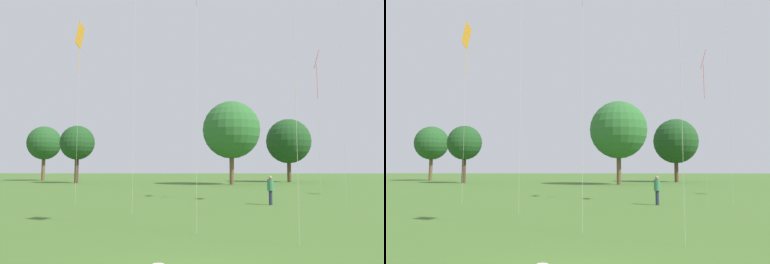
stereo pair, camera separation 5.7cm
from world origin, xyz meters
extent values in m
cylinder|color=#282D42|center=(4.32, 15.97, 0.42)|extent=(0.30, 0.30, 0.85)
cylinder|color=#387A51|center=(4.32, 15.97, 1.18)|extent=(0.54, 0.54, 0.67)
sphere|color=#A37556|center=(4.32, 15.97, 1.62)|extent=(0.23, 0.23, 0.23)
cylinder|color=#BCB7A8|center=(-3.20, 11.62, 7.34)|extent=(0.01, 0.01, 14.67)
cube|color=orange|center=(-7.56, 16.12, 10.64)|extent=(0.38, 1.39, 1.36)
cylinder|color=orange|center=(-7.56, 16.12, 9.14)|extent=(0.02, 0.02, 2.04)
cylinder|color=#BCB7A8|center=(-7.56, 16.12, 5.32)|extent=(0.01, 0.01, 10.63)
cylinder|color=#BCB7A8|center=(8.76, 15.84, 7.80)|extent=(0.01, 0.01, 15.59)
cylinder|color=#BCB7A8|center=(2.98, 4.05, 6.04)|extent=(0.01, 0.01, 12.08)
cube|color=red|center=(7.37, 16.21, 8.96)|extent=(0.48, 1.01, 0.94)
cylinder|color=red|center=(7.37, 16.21, 7.56)|extent=(0.02, 0.02, 2.11)
cylinder|color=#BCB7A8|center=(7.37, 16.21, 4.48)|extent=(0.01, 0.01, 8.95)
cylinder|color=#473323|center=(-18.32, 47.91, 2.28)|extent=(0.58, 0.58, 4.55)
sphere|color=#1E471E|center=(-18.32, 47.91, 5.94)|extent=(5.05, 5.05, 5.05)
cylinder|color=brown|center=(13.92, 53.01, 2.27)|extent=(0.61, 0.61, 4.53)
sphere|color=#1E471E|center=(13.92, 53.01, 6.47)|extent=(7.06, 7.06, 7.06)
cylinder|color=brown|center=(-27.78, 58.35, 2.50)|extent=(0.60, 0.60, 5.00)
sphere|color=#235123|center=(-27.78, 58.35, 6.62)|extent=(5.88, 5.88, 5.88)
cylinder|color=brown|center=(4.14, 43.70, 2.61)|extent=(0.60, 0.60, 5.22)
sphere|color=#2D662D|center=(4.14, 43.70, 7.36)|extent=(7.78, 7.78, 7.78)
camera|label=1|loc=(0.25, -6.82, 2.20)|focal=35.00mm
camera|label=2|loc=(0.31, -6.81, 2.20)|focal=35.00mm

